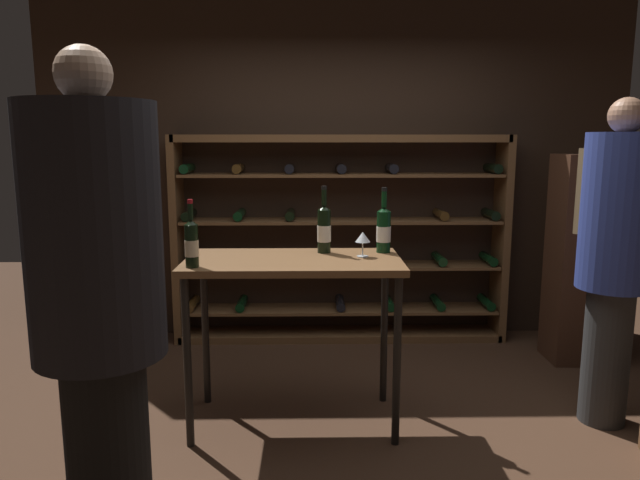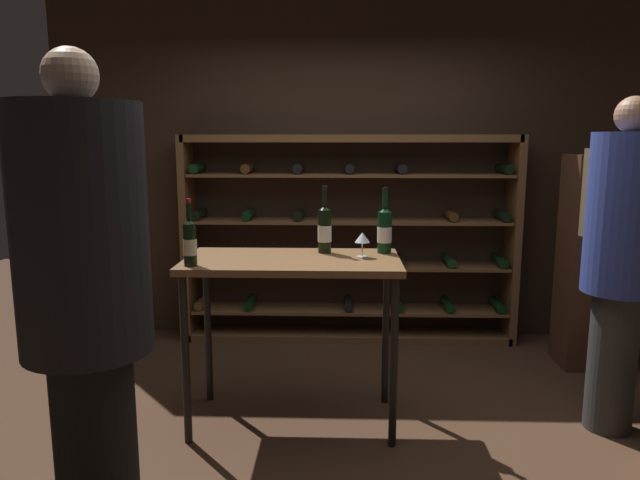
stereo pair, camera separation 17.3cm
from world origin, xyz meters
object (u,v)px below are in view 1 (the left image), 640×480
object	(u,v)px
person_guest_blue_shirt	(615,248)
wine_bottle_red_label	(384,229)
person_guest_khaki	(98,294)
wine_bottle_amber_reserve	(192,243)
wine_bottle_green_slim	(324,229)
wine_glass_stemmed_center	(363,238)
tasting_table	(293,278)
wine_rack	(340,240)
display_cabinet	(582,259)

from	to	relation	value
person_guest_blue_shirt	wine_bottle_red_label	bearing A→B (deg)	53.76
person_guest_khaki	wine_bottle_amber_reserve	xyz separation A→B (m)	(0.16, 0.93, 0.03)
wine_bottle_green_slim	wine_glass_stemmed_center	world-z (taller)	wine_bottle_green_slim
tasting_table	wine_bottle_red_label	bearing A→B (deg)	18.60
wine_glass_stemmed_center	person_guest_khaki	bearing A→B (deg)	-132.37
wine_bottle_red_label	wine_bottle_green_slim	bearing A→B (deg)	-179.16
person_guest_blue_shirt	wine_glass_stemmed_center	size ratio (longest dim) A/B	13.06
wine_rack	display_cabinet	bearing A→B (deg)	-15.97
person_guest_blue_shirt	wine_bottle_green_slim	world-z (taller)	person_guest_blue_shirt
person_guest_khaki	wine_bottle_red_label	xyz separation A→B (m)	(1.23, 1.34, 0.04)
person_guest_blue_shirt	person_guest_khaki	world-z (taller)	person_guest_khaki
person_guest_blue_shirt	display_cabinet	bearing A→B (deg)	-43.74
wine_bottle_green_slim	tasting_table	bearing A→B (deg)	-135.75
wine_bottle_green_slim	wine_bottle_red_label	xyz separation A→B (m)	(0.36, 0.01, -0.01)
person_guest_khaki	person_guest_blue_shirt	bearing A→B (deg)	-119.09
display_cabinet	wine_bottle_green_slim	size ratio (longest dim) A/B	3.91
wine_rack	tasting_table	xyz separation A→B (m)	(-0.35, -1.49, 0.04)
tasting_table	display_cabinet	world-z (taller)	display_cabinet
person_guest_khaki	tasting_table	bearing A→B (deg)	-84.03
wine_rack	person_guest_blue_shirt	xyz separation A→B (m)	(1.50, -1.51, 0.21)
wine_bottle_red_label	wine_bottle_amber_reserve	world-z (taller)	wine_bottle_red_label
wine_bottle_green_slim	wine_glass_stemmed_center	bearing A→B (deg)	-30.54
wine_bottle_amber_reserve	wine_glass_stemmed_center	size ratio (longest dim) A/B	2.49
tasting_table	person_guest_khaki	world-z (taller)	person_guest_khaki
tasting_table	person_guest_blue_shirt	size ratio (longest dim) A/B	0.65
tasting_table	wine_bottle_amber_reserve	bearing A→B (deg)	-157.37
person_guest_blue_shirt	person_guest_khaki	xyz separation A→B (m)	(-2.54, -1.13, 0.05)
display_cabinet	wine_bottle_green_slim	distance (m)	2.15
wine_rack	wine_bottle_amber_reserve	world-z (taller)	wine_rack
tasting_table	wine_glass_stemmed_center	bearing A→B (deg)	6.52
person_guest_khaki	wine_bottle_amber_reserve	distance (m)	0.95
tasting_table	wine_glass_stemmed_center	xyz separation A→B (m)	(0.40, 0.05, 0.22)
tasting_table	wine_bottle_red_label	world-z (taller)	wine_bottle_red_label
person_guest_blue_shirt	wine_bottle_green_slim	bearing A→B (deg)	55.83
display_cabinet	wine_glass_stemmed_center	bearing A→B (deg)	-151.87
wine_rack	person_guest_blue_shirt	distance (m)	2.14
person_guest_khaki	wine_glass_stemmed_center	size ratio (longest dim) A/B	13.69
person_guest_blue_shirt	display_cabinet	size ratio (longest dim) A/B	1.21
wine_rack	wine_bottle_green_slim	xyz separation A→B (m)	(-0.17, -1.31, 0.29)
person_guest_blue_shirt	person_guest_khaki	distance (m)	2.78
wine_rack	wine_bottle_amber_reserve	size ratio (longest dim) A/B	7.58
person_guest_khaki	wine_bottle_red_label	distance (m)	1.82
person_guest_blue_shirt	wine_glass_stemmed_center	distance (m)	1.45
display_cabinet	wine_glass_stemmed_center	distance (m)	2.00
display_cabinet	wine_glass_stemmed_center	size ratio (longest dim) A/B	10.78
tasting_table	wine_bottle_red_label	distance (m)	0.62
tasting_table	wine_bottle_amber_reserve	distance (m)	0.63
person_guest_khaki	wine_bottle_red_label	world-z (taller)	person_guest_khaki
wine_rack	display_cabinet	size ratio (longest dim) A/B	1.75
person_guest_blue_shirt	wine_bottle_amber_reserve	xyz separation A→B (m)	(-2.38, -0.20, 0.07)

